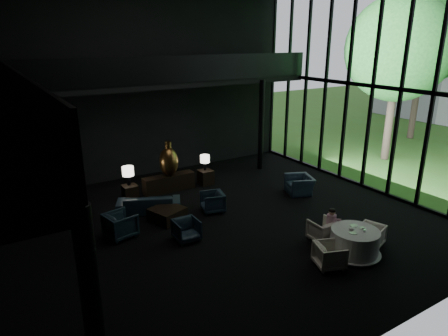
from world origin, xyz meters
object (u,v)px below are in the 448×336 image
bronze_urn (169,161)px  dining_table (354,244)px  lounge_armchair_south (187,230)px  dining_chair_east (371,236)px  side_table_left (130,193)px  sofa (149,200)px  lounge_armchair_east (212,201)px  lounge_armchair_west (120,223)px  dining_chair_west (330,255)px  table_lamp_right (205,159)px  coffee_table (167,214)px  table_lamp_left (128,172)px  dining_chair_north (323,230)px  child (332,218)px  console (169,183)px  window_armchair (300,182)px  side_table_right (206,177)px

bronze_urn → dining_table: bearing=-71.8°
lounge_armchair_south → dining_chair_east: bearing=-33.4°
side_table_left → dining_chair_east: (4.77, -6.93, 0.02)m
sofa → lounge_armchair_east: 2.19m
lounge_armchair_west → lounge_armchair_east: size_ratio=1.24×
dining_chair_west → lounge_armchair_south: bearing=58.3°
table_lamp_right → coffee_table: 3.73m
lounge_armchair_east → coffee_table: size_ratio=0.77×
coffee_table → dining_table: size_ratio=0.65×
sofa → table_lamp_left: bearing=-58.4°
bronze_urn → dining_table: 7.49m
table_lamp_left → dining_chair_west: (2.91, -7.19, -0.73)m
table_lamp_left → lounge_armchair_east: (2.07, -2.55, -0.70)m
dining_table → dining_chair_north: (-0.14, 1.05, 0.01)m
lounge_armchair_east → dining_chair_north: (1.71, -3.52, -0.03)m
bronze_urn → dining_table: bronze_urn is taller
dining_chair_west → child: (1.06, 1.00, 0.40)m
console → table_lamp_right: table_lamp_right is taller
sofa → lounge_armchair_east: sofa is taller
table_lamp_left → child: size_ratio=1.21×
dining_table → console: bearing=108.0°
dining_chair_east → child: child is taller
dining_chair_north → dining_table: bearing=100.1°
window_armchair → dining_chair_east: (-1.00, -4.15, -0.14)m
table_lamp_left → side_table_left: bearing=-90.0°
table_lamp_right → sofa: (-3.01, -1.43, -0.61)m
lounge_armchair_east → bronze_urn: bearing=-155.0°
dining_table → dining_chair_east: size_ratio=2.45×
console → dining_chair_west: bearing=-79.7°
lounge_armchair_west → child: bearing=-136.0°
side_table_left → lounge_armchair_east: size_ratio=0.77×
bronze_urn → sofa: bearing=-135.6°
lounge_armchair_east → child: size_ratio=1.27×
lounge_armchair_west → table_lamp_left: bearing=-36.0°
table_lamp_left → coffee_table: table_lamp_left is taller
window_armchair → dining_chair_north: window_armchair is taller
lounge_armchair_west → lounge_armchair_east: bearing=-99.4°
dining_chair_east → console: bearing=-174.8°
console → coffee_table: console is taller
console → dining_chair_north: (2.18, -6.09, 0.02)m
console → sofa: 2.04m
window_armchair → dining_table: (-1.85, -4.28, -0.12)m
bronze_urn → coffee_table: (-1.15, -2.34, -1.01)m
sofa → dining_chair_east: (4.59, -5.56, -0.13)m
dining_table → dining_chair_west: size_ratio=2.18×
side_table_right → table_lamp_left: bearing=179.1°
table_lamp_left → side_table_right: bearing=-0.9°
console → lounge_armchair_south: size_ratio=3.09×
lounge_armchair_south → window_armchair: window_armchair is taller
sofa → lounge_armchair_east: (1.88, -1.11, -0.06)m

